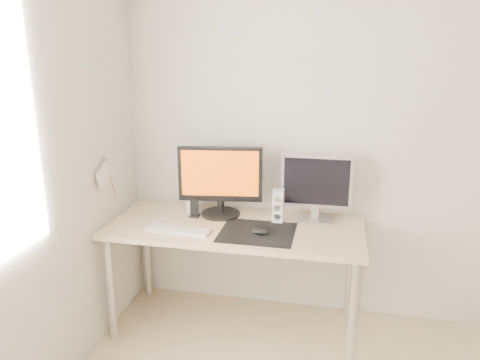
{
  "coord_description": "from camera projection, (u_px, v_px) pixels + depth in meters",
  "views": [
    {
      "loc": [
        -0.33,
        -1.31,
        1.82
      ],
      "look_at": [
        -0.91,
        1.44,
        1.01
      ],
      "focal_mm": 35.0,
      "sensor_mm": 36.0,
      "label": 1
    }
  ],
  "objects": [
    {
      "name": "wall_back",
      "position": [
        390.0,
        139.0,
        2.97
      ],
      "size": [
        3.5,
        0.0,
        3.5
      ],
      "primitive_type": "plane",
      "rotation": [
        1.57,
        0.0,
        0.0
      ],
      "color": "beige",
      "rests_on": "ground"
    },
    {
      "name": "mousepad",
      "position": [
        257.0,
        232.0,
        2.84
      ],
      "size": [
        0.45,
        0.4,
        0.0
      ],
      "primitive_type": "cube",
      "color": "black",
      "rests_on": "desk"
    },
    {
      "name": "mouse",
      "position": [
        260.0,
        231.0,
        2.8
      ],
      "size": [
        0.1,
        0.06,
        0.04
      ],
      "primitive_type": "ellipsoid",
      "color": "black",
      "rests_on": "mousepad"
    },
    {
      "name": "desk",
      "position": [
        235.0,
        236.0,
        2.97
      ],
      "size": [
        1.6,
        0.7,
        0.73
      ],
      "color": "#D1B587",
      "rests_on": "ground"
    },
    {
      "name": "main_monitor",
      "position": [
        220.0,
        179.0,
        3.05
      ],
      "size": [
        0.55,
        0.29,
        0.47
      ],
      "color": "black",
      "rests_on": "desk"
    },
    {
      "name": "second_monitor",
      "position": [
        316.0,
        185.0,
        2.97
      ],
      "size": [
        0.45,
        0.16,
        0.43
      ],
      "color": "#B8B8BA",
      "rests_on": "desk"
    },
    {
      "name": "speaker_left",
      "position": [
        192.0,
        198.0,
        3.15
      ],
      "size": [
        0.07,
        0.08,
        0.21
      ],
      "color": "silver",
      "rests_on": "desk"
    },
    {
      "name": "speaker_right",
      "position": [
        278.0,
        206.0,
        2.98
      ],
      "size": [
        0.07,
        0.08,
        0.21
      ],
      "color": "white",
      "rests_on": "desk"
    },
    {
      "name": "keyboard",
      "position": [
        178.0,
        230.0,
        2.86
      ],
      "size": [
        0.43,
        0.16,
        0.02
      ],
      "color": "silver",
      "rests_on": "desk"
    },
    {
      "name": "phone_dock",
      "position": [
        194.0,
        211.0,
        3.09
      ],
      "size": [
        0.07,
        0.06,
        0.12
      ],
      "color": "black",
      "rests_on": "desk"
    },
    {
      "name": "pennant",
      "position": [
        106.0,
        176.0,
        2.89
      ],
      "size": [
        0.01,
        0.23,
        0.29
      ],
      "color": "#A57F54",
      "rests_on": "wall_left"
    }
  ]
}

